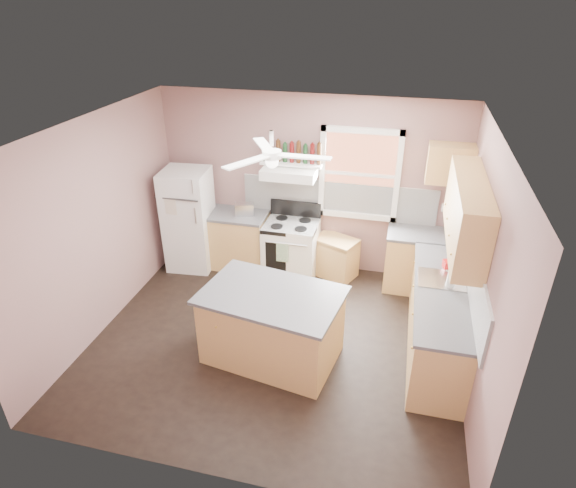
% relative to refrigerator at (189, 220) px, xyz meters
% --- Properties ---
extents(floor, '(4.50, 4.50, 0.00)m').
position_rel_refrigerator_xyz_m(floor, '(1.78, -1.52, -0.80)').
color(floor, black).
rests_on(floor, ground).
extents(ceiling, '(4.50, 4.50, 0.00)m').
position_rel_refrigerator_xyz_m(ceiling, '(1.78, -1.52, 1.90)').
color(ceiling, white).
rests_on(ceiling, ground).
extents(wall_back, '(4.50, 0.05, 2.70)m').
position_rel_refrigerator_xyz_m(wall_back, '(1.78, 0.50, 0.55)').
color(wall_back, '#84605C').
rests_on(wall_back, ground).
extents(wall_right, '(0.05, 4.00, 2.70)m').
position_rel_refrigerator_xyz_m(wall_right, '(4.06, -1.52, 0.55)').
color(wall_right, '#84605C').
rests_on(wall_right, ground).
extents(wall_left, '(0.05, 4.00, 2.70)m').
position_rel_refrigerator_xyz_m(wall_left, '(-0.49, -1.52, 0.55)').
color(wall_left, '#84605C').
rests_on(wall_left, ground).
extents(backsplash_back, '(2.90, 0.03, 0.55)m').
position_rel_refrigerator_xyz_m(backsplash_back, '(2.23, 0.46, 0.38)').
color(backsplash_back, white).
rests_on(backsplash_back, wall_back).
extents(backsplash_right, '(0.03, 2.60, 0.55)m').
position_rel_refrigerator_xyz_m(backsplash_right, '(4.02, -1.22, 0.38)').
color(backsplash_right, white).
rests_on(backsplash_right, wall_right).
extents(window_view, '(1.00, 0.02, 1.20)m').
position_rel_refrigerator_xyz_m(window_view, '(2.53, 0.46, 0.80)').
color(window_view, brown).
rests_on(window_view, wall_back).
extents(window_frame, '(1.16, 0.07, 1.36)m').
position_rel_refrigerator_xyz_m(window_frame, '(2.53, 0.43, 0.80)').
color(window_frame, white).
rests_on(window_frame, wall_back).
extents(refrigerator, '(0.73, 0.71, 1.60)m').
position_rel_refrigerator_xyz_m(refrigerator, '(0.00, 0.00, 0.00)').
color(refrigerator, white).
rests_on(refrigerator, floor).
extents(base_cabinet_left, '(0.90, 0.60, 0.86)m').
position_rel_refrigerator_xyz_m(base_cabinet_left, '(0.72, 0.18, -0.37)').
color(base_cabinet_left, tan).
rests_on(base_cabinet_left, floor).
extents(counter_left, '(0.92, 0.62, 0.04)m').
position_rel_refrigerator_xyz_m(counter_left, '(0.72, 0.18, 0.08)').
color(counter_left, '#4C4C4F').
rests_on(counter_left, base_cabinet_left).
extents(toaster, '(0.32, 0.24, 0.18)m').
position_rel_refrigerator_xyz_m(toaster, '(0.85, 0.18, 0.19)').
color(toaster, silver).
rests_on(toaster, counter_left).
extents(stove, '(0.79, 0.65, 0.86)m').
position_rel_refrigerator_xyz_m(stove, '(1.60, 0.11, -0.37)').
color(stove, white).
rests_on(stove, floor).
extents(range_hood, '(0.78, 0.50, 0.14)m').
position_rel_refrigerator_xyz_m(range_hood, '(1.55, 0.23, 0.82)').
color(range_hood, white).
rests_on(range_hood, wall_back).
extents(bottle_shelf, '(0.90, 0.26, 0.03)m').
position_rel_refrigerator_xyz_m(bottle_shelf, '(1.55, 0.35, 0.92)').
color(bottle_shelf, white).
rests_on(bottle_shelf, range_hood).
extents(cart, '(0.74, 0.63, 0.63)m').
position_rel_refrigerator_xyz_m(cart, '(2.27, 0.23, -0.48)').
color(cart, tan).
rests_on(cart, floor).
extents(base_cabinet_corner, '(1.00, 0.60, 0.86)m').
position_rel_refrigerator_xyz_m(base_cabinet_corner, '(3.53, 0.18, -0.37)').
color(base_cabinet_corner, tan).
rests_on(base_cabinet_corner, floor).
extents(base_cabinet_right, '(0.60, 2.20, 0.86)m').
position_rel_refrigerator_xyz_m(base_cabinet_right, '(3.73, -1.22, -0.37)').
color(base_cabinet_right, tan).
rests_on(base_cabinet_right, floor).
extents(counter_corner, '(1.02, 0.62, 0.04)m').
position_rel_refrigerator_xyz_m(counter_corner, '(3.53, 0.18, 0.08)').
color(counter_corner, '#4C4C4F').
rests_on(counter_corner, base_cabinet_corner).
extents(counter_right, '(0.62, 2.22, 0.04)m').
position_rel_refrigerator_xyz_m(counter_right, '(3.72, -1.22, 0.08)').
color(counter_right, '#4C4C4F').
rests_on(counter_right, base_cabinet_right).
extents(sink, '(0.55, 0.45, 0.03)m').
position_rel_refrigerator_xyz_m(sink, '(3.72, -1.02, 0.10)').
color(sink, silver).
rests_on(sink, counter_right).
extents(faucet, '(0.03, 0.03, 0.14)m').
position_rel_refrigerator_xyz_m(faucet, '(3.88, -1.02, 0.17)').
color(faucet, silver).
rests_on(faucet, sink).
extents(upper_cabinet_right, '(0.33, 1.80, 0.76)m').
position_rel_refrigerator_xyz_m(upper_cabinet_right, '(3.86, -1.02, 0.98)').
color(upper_cabinet_right, tan).
rests_on(upper_cabinet_right, wall_right).
extents(upper_cabinet_corner, '(0.60, 0.33, 0.52)m').
position_rel_refrigerator_xyz_m(upper_cabinet_corner, '(3.73, 0.31, 1.10)').
color(upper_cabinet_corner, tan).
rests_on(upper_cabinet_corner, wall_back).
extents(paper_towel, '(0.26, 0.12, 0.12)m').
position_rel_refrigerator_xyz_m(paper_towel, '(3.85, 0.34, 0.45)').
color(paper_towel, white).
rests_on(paper_towel, wall_back).
extents(island, '(1.63, 1.18, 0.86)m').
position_rel_refrigerator_xyz_m(island, '(1.83, -1.80, -0.37)').
color(island, tan).
rests_on(island, floor).
extents(island_top, '(1.74, 1.29, 0.04)m').
position_rel_refrigerator_xyz_m(island_top, '(1.83, -1.80, 0.08)').
color(island_top, '#4C4C4F').
rests_on(island_top, island).
extents(ceiling_fan_hub, '(0.20, 0.20, 0.08)m').
position_rel_refrigerator_xyz_m(ceiling_fan_hub, '(1.78, -1.52, 1.65)').
color(ceiling_fan_hub, white).
rests_on(ceiling_fan_hub, ceiling).
extents(soap_bottle, '(0.12, 0.12, 0.27)m').
position_rel_refrigerator_xyz_m(soap_bottle, '(3.80, -1.18, 0.24)').
color(soap_bottle, silver).
rests_on(soap_bottle, counter_right).
extents(red_caddy, '(0.20, 0.16, 0.10)m').
position_rel_refrigerator_xyz_m(red_caddy, '(3.84, -0.72, 0.15)').
color(red_caddy, '#B5100F').
rests_on(red_caddy, counter_right).
extents(wine_bottles, '(0.86, 0.06, 0.31)m').
position_rel_refrigerator_xyz_m(wine_bottles, '(1.56, 0.35, 1.08)').
color(wine_bottles, '#143819').
rests_on(wine_bottles, bottle_shelf).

